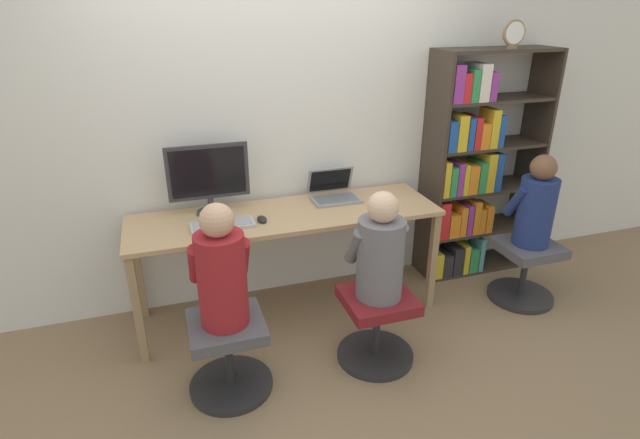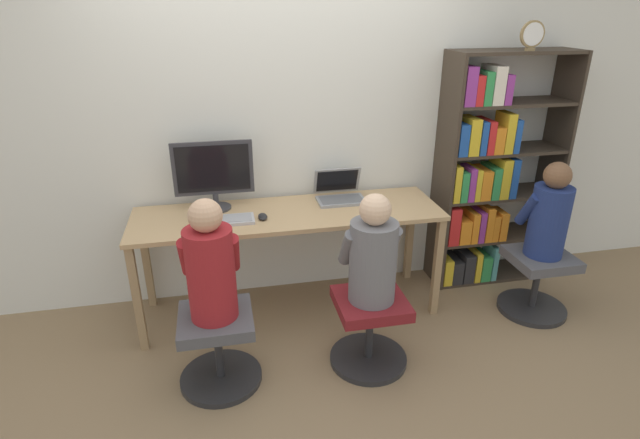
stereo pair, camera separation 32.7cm
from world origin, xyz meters
name	(u,v)px [view 2 (the right image)]	position (x,y,z in m)	size (l,w,h in m)	color
ground_plane	(298,333)	(0.00, 0.00, 0.00)	(14.00, 14.00, 0.00)	#846B4C
wall_back	(279,124)	(0.00, 0.68, 1.30)	(10.00, 0.05, 2.60)	silver
desk	(289,222)	(0.00, 0.31, 0.70)	(2.10, 0.61, 0.78)	tan
desktop_monitor	(214,174)	(-0.48, 0.47, 1.03)	(0.54, 0.20, 0.48)	#333338
laptop	(340,194)	(0.40, 0.46, 0.82)	(0.34, 0.28, 0.22)	gray
keyboard	(223,220)	(-0.44, 0.22, 0.79)	(0.40, 0.16, 0.03)	#B2B2B7
computer_mouse_by_keyboard	(263,217)	(-0.18, 0.23, 0.79)	(0.06, 0.11, 0.03)	black
office_chair_left	(218,345)	(-0.53, -0.37, 0.25)	(0.49, 0.49, 0.46)	#262628
office_chair_right	(370,327)	(0.39, -0.38, 0.25)	(0.49, 0.49, 0.46)	#262628
person_at_monitor	(210,266)	(-0.53, -0.36, 0.78)	(0.33, 0.32, 0.71)	maroon
person_at_laptop	(373,254)	(0.39, -0.38, 0.76)	(0.34, 0.31, 0.67)	slate
bookshelf	(485,180)	(1.54, 0.45, 0.85)	(0.94, 0.34, 1.79)	#382D23
desk_clock	(532,35)	(1.69, 0.37, 1.89)	(0.17, 0.03, 0.19)	olive
office_chair_side	(537,280)	(1.74, -0.08, 0.25)	(0.49, 0.49, 0.46)	#262628
person_near_shelf	(549,214)	(1.74, -0.07, 0.77)	(0.32, 0.30, 0.67)	navy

